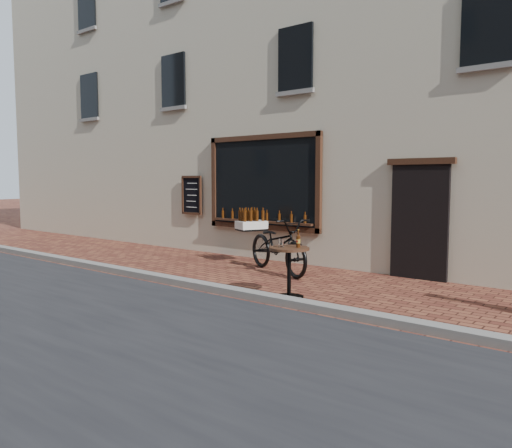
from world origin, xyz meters
The scene contains 5 objects.
ground centered at (0.00, 0.00, 0.00)m, with size 90.00×90.00×0.00m, color #56261B.
kerb centered at (0.00, 0.20, 0.06)m, with size 90.00×0.25×0.12m, color slate.
shop_building centered at (0.00, 6.50, 5.00)m, with size 28.00×6.20×10.00m.
cargo_bicycle centered at (-0.64, 2.31, 0.58)m, with size 2.58×1.64×1.22m.
bistro_table centered at (0.86, 0.60, 0.59)m, with size 0.65×0.65×1.11m.
Camera 1 is at (5.40, -5.92, 1.91)m, focal length 35.00 mm.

